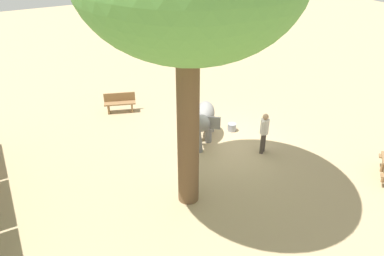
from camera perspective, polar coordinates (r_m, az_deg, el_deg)
ground_plane at (r=14.87m, az=4.85°, el=-2.36°), size 60.00×60.00×0.00m
elephant at (r=14.71m, az=1.82°, el=1.49°), size 1.98×1.87×1.44m
person_handler at (r=14.07m, az=10.88°, el=-0.33°), size 0.32×0.45×1.62m
wooden_bench at (r=17.38m, az=-10.87°, el=3.88°), size 0.84×1.45×0.88m
feed_bucket at (r=15.72m, az=6.05°, el=0.13°), size 0.36×0.36×0.32m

